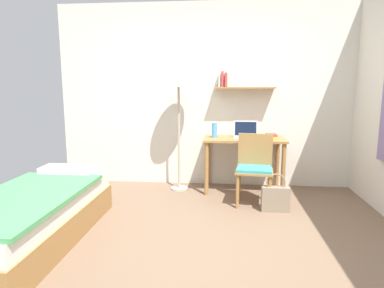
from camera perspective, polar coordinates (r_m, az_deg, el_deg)
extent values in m
plane|color=brown|center=(3.20, 1.22, -16.82)|extent=(5.28, 5.28, 0.00)
cube|color=silver|center=(4.88, 3.08, 8.17)|extent=(4.40, 0.05, 2.60)
cube|color=#9E703D|center=(4.75, 8.94, 9.43)|extent=(0.84, 0.22, 0.02)
cube|color=silver|center=(4.76, 4.71, 10.93)|extent=(0.02, 0.16, 0.21)
cube|color=#D13D38|center=(4.76, 5.20, 10.93)|extent=(0.03, 0.16, 0.21)
cube|color=#D13D38|center=(4.77, 5.80, 10.80)|extent=(0.03, 0.14, 0.19)
cube|color=#9E703D|center=(3.52, -25.44, -12.71)|extent=(0.83, 1.95, 0.28)
cube|color=silver|center=(3.45, -25.71, -9.32)|extent=(0.80, 1.90, 0.16)
cube|color=#4C9E5B|center=(3.32, -26.88, -8.29)|extent=(0.85, 1.60, 0.04)
cube|color=white|center=(4.05, -20.30, -4.29)|extent=(0.58, 0.28, 0.10)
cube|color=#9E703D|center=(4.61, 8.86, 0.86)|extent=(1.09, 0.59, 0.03)
cylinder|color=#9E703D|center=(4.44, 2.49, -4.26)|extent=(0.06, 0.06, 0.71)
cylinder|color=#9E703D|center=(4.50, 15.24, -4.41)|extent=(0.06, 0.06, 0.71)
cylinder|color=#9E703D|center=(4.92, 2.80, -2.90)|extent=(0.06, 0.06, 0.71)
cylinder|color=#9E703D|center=(4.98, 14.31, -3.05)|extent=(0.06, 0.06, 0.71)
cube|color=#9E703D|center=(4.12, 10.55, -4.58)|extent=(0.48, 0.44, 0.03)
cube|color=teal|center=(4.11, 10.56, -4.17)|extent=(0.44, 0.40, 0.04)
cube|color=#9E703D|center=(4.24, 10.71, -0.84)|extent=(0.42, 0.08, 0.39)
cylinder|color=#9E703D|center=(4.03, 7.73, -8.03)|extent=(0.04, 0.04, 0.41)
cylinder|color=#9E703D|center=(4.03, 13.06, -8.23)|extent=(0.04, 0.04, 0.41)
cylinder|color=#9E703D|center=(4.34, 8.05, -6.77)|extent=(0.04, 0.04, 0.41)
cylinder|color=#9E703D|center=(4.33, 12.99, -6.95)|extent=(0.04, 0.04, 0.41)
cylinder|color=#B2A893|center=(4.78, -2.18, -7.54)|extent=(0.24, 0.24, 0.02)
cylinder|color=#B2A893|center=(4.62, -2.24, 0.98)|extent=(0.03, 0.03, 1.41)
cone|color=silver|center=(4.57, -2.31, 11.13)|extent=(0.43, 0.43, 0.22)
cube|color=#B7BABF|center=(4.58, 9.14, 1.05)|extent=(0.33, 0.23, 0.01)
cube|color=#B7BABF|center=(4.66, 9.10, 2.62)|extent=(0.32, 0.05, 0.22)
cube|color=black|center=(4.65, 9.11, 2.60)|extent=(0.29, 0.04, 0.18)
cylinder|color=#4C99DB|center=(4.57, 3.84, 2.33)|extent=(0.07, 0.07, 0.20)
cube|color=gold|center=(4.70, 13.33, 1.19)|extent=(0.18, 0.20, 0.02)
cube|color=#D13D38|center=(4.70, 13.30, 1.51)|extent=(0.15, 0.19, 0.03)
cube|color=gray|center=(4.05, 13.98, -9.07)|extent=(0.32, 0.11, 0.29)
torus|color=gray|center=(3.99, 14.10, -6.42)|extent=(0.22, 0.02, 0.22)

